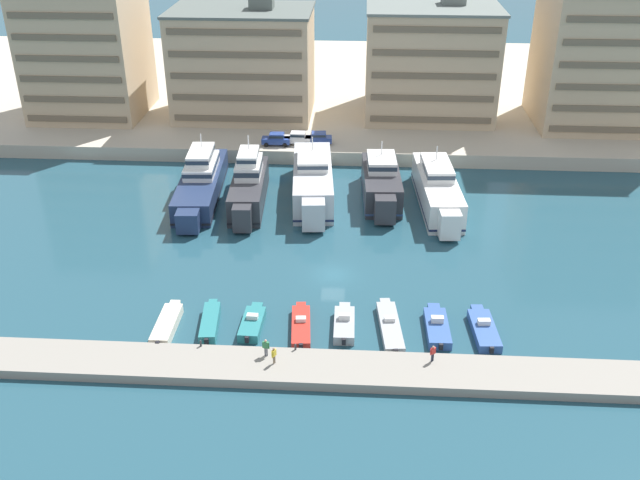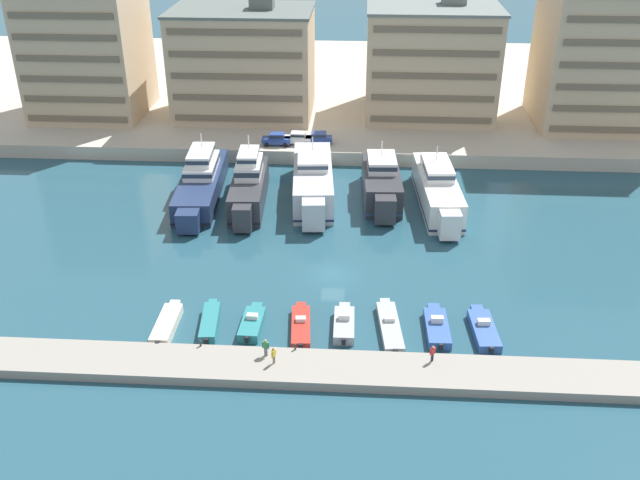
{
  "view_description": "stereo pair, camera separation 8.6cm",
  "coord_description": "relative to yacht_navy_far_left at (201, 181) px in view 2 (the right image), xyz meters",
  "views": [
    {
      "loc": [
        2.55,
        -64.86,
        39.14
      ],
      "look_at": [
        -1.58,
        3.02,
        2.5
      ],
      "focal_mm": 40.0,
      "sensor_mm": 36.0,
      "label": 1
    },
    {
      "loc": [
        2.64,
        -64.85,
        39.14
      ],
      "look_at": [
        -1.58,
        3.02,
        2.5
      ],
      "focal_mm": 40.0,
      "sensor_mm": 36.0,
      "label": 2
    }
  ],
  "objects": [
    {
      "name": "pedestrian_near_edge",
      "position": [
        13.72,
        -35.38,
        -0.23
      ],
      "size": [
        0.4,
        0.57,
        1.62
      ],
      "color": "#7A6B56",
      "rests_on": "pier_dock"
    },
    {
      "name": "bollard_west",
      "position": [
        6.93,
        -33.36,
        -0.87
      ],
      "size": [
        0.2,
        0.2,
        0.61
      ],
      "color": "#2D2D33",
      "rests_on": "pier_dock"
    },
    {
      "name": "pedestrian_mid_deck",
      "position": [
        12.89,
        -34.35,
        -0.19
      ],
      "size": [
        0.64,
        0.31,
        1.69
      ],
      "color": "#4C515B",
      "rests_on": "pier_dock"
    },
    {
      "name": "apartment_block_mid_left",
      "position": [
        31.12,
        30.44,
        8.62
      ],
      "size": [
        20.43,
        17.75,
        19.27
      ],
      "color": "#C6AD89",
      "rests_on": "quay_promenade"
    },
    {
      "name": "yacht_charcoal_left",
      "position": [
        6.54,
        -1.82,
        0.36
      ],
      "size": [
        4.77,
        17.4,
        8.4
      ],
      "color": "#333338",
      "rests_on": "ground"
    },
    {
      "name": "apartment_block_left",
      "position": [
        1.64,
        28.0,
        8.34
      ],
      "size": [
        21.99,
        15.09,
        18.71
      ],
      "color": "#C6AD89",
      "rests_on": "quay_promenade"
    },
    {
      "name": "motorboat_grey_center",
      "position": [
        19.53,
        -28.62,
        -1.58
      ],
      "size": [
        1.99,
        6.29,
        1.46
      ],
      "color": "#9EA3A8",
      "rests_on": "ground"
    },
    {
      "name": "yacht_navy_far_left",
      "position": [
        0.0,
        0.0,
        0.0
      ],
      "size": [
        5.97,
        22.02,
        7.6
      ],
      "color": "navy",
      "rests_on": "ground"
    },
    {
      "name": "pedestrian_far_side",
      "position": [
        27.27,
        -34.23,
        -0.25
      ],
      "size": [
        0.52,
        0.42,
        1.58
      ],
      "color": "#282D3D",
      "rests_on": "pier_dock"
    },
    {
      "name": "ground_plane",
      "position": [
        18.05,
        -18.93,
        -2.06
      ],
      "size": [
        400.0,
        400.0,
        0.0
      ],
      "primitive_type": "plane",
      "color": "#234C5B"
    },
    {
      "name": "motorboat_blue_right",
      "position": [
        32.5,
        -28.62,
        -1.61
      ],
      "size": [
        2.46,
        7.19,
        1.35
      ],
      "color": "#33569E",
      "rests_on": "ground"
    },
    {
      "name": "car_white_left",
      "position": [
        11.3,
        14.53,
        0.91
      ],
      "size": [
        4.15,
        2.01,
        1.8
      ],
      "color": "white",
      "rests_on": "quay_promenade"
    },
    {
      "name": "car_blue_far_left",
      "position": [
        8.26,
        13.9,
        0.91
      ],
      "size": [
        4.13,
        1.97,
        1.8
      ],
      "color": "#28428E",
      "rests_on": "quay_promenade"
    },
    {
      "name": "yacht_charcoal_center_left",
      "position": [
        23.38,
        0.55,
        0.13
      ],
      "size": [
        5.22,
        16.18,
        7.1
      ],
      "color": "#333338",
      "rests_on": "ground"
    },
    {
      "name": "apartment_block_far_left",
      "position": [
        -23.18,
        27.23,
        11.01
      ],
      "size": [
        17.26,
        16.37,
        24.03
      ],
      "color": "#C6AD89",
      "rests_on": "quay_promenade"
    },
    {
      "name": "motorboat_grey_center_right",
      "position": [
        23.81,
        -28.64,
        -1.66
      ],
      "size": [
        2.53,
        8.69,
        1.18
      ],
      "color": "#9EA3A8",
      "rests_on": "ground"
    },
    {
      "name": "motorboat_cream_far_left",
      "position": [
        2.92,
        -29.72,
        -1.57
      ],
      "size": [
        1.78,
        7.06,
        0.98
      ],
      "color": "beige",
      "rests_on": "ground"
    },
    {
      "name": "quay_promenade",
      "position": [
        18.05,
        46.41,
        -1.06
      ],
      "size": [
        180.0,
        70.0,
        2.0
      ],
      "primitive_type": "cube",
      "color": "#BCB29E",
      "rests_on": "ground"
    },
    {
      "name": "pier_dock",
      "position": [
        18.05,
        -35.45,
        -1.63
      ],
      "size": [
        120.0,
        4.69,
        0.87
      ],
      "primitive_type": "cube",
      "color": "gray",
      "rests_on": "ground"
    },
    {
      "name": "motorboat_teal_mid_left",
      "position": [
        10.88,
        -28.99,
        -1.59
      ],
      "size": [
        2.07,
        6.02,
        1.32
      ],
      "color": "teal",
      "rests_on": "ground"
    },
    {
      "name": "motorboat_red_center_left",
      "position": [
        15.47,
        -29.0,
        -1.69
      ],
      "size": [
        2.22,
        7.24,
        1.11
      ],
      "color": "red",
      "rests_on": "ground"
    },
    {
      "name": "motorboat_teal_left",
      "position": [
        6.9,
        -29.18,
        -1.55
      ],
      "size": [
        2.07,
        6.79,
        1.01
      ],
      "color": "teal",
      "rests_on": "ground"
    },
    {
      "name": "yacht_silver_mid_left",
      "position": [
        14.51,
        0.67,
        0.22
      ],
      "size": [
        6.35,
        21.13,
        7.17
      ],
      "color": "silver",
      "rests_on": "ground"
    },
    {
      "name": "apartment_block_center_left",
      "position": [
        57.99,
        27.22,
        12.85
      ],
      "size": [
        21.05,
        16.55,
        27.74
      ],
      "color": "#C6AD89",
      "rests_on": "quay_promenade"
    },
    {
      "name": "car_blue_mid_left",
      "position": [
        14.33,
        14.67,
        0.91
      ],
      "size": [
        4.21,
        2.15,
        1.8
      ],
      "color": "#28428E",
      "rests_on": "quay_promenade"
    },
    {
      "name": "bollard_west_mid",
      "position": [
        15.36,
        -33.36,
        -0.87
      ],
      "size": [
        0.2,
        0.2,
        0.61
      ],
      "color": "#2D2D33",
      "rests_on": "pier_dock"
    },
    {
      "name": "yacht_white_center",
      "position": [
        30.42,
        -0.94,
        0.09
      ],
      "size": [
        5.5,
        20.26,
        6.97
      ],
      "color": "white",
      "rests_on": "ground"
    },
    {
      "name": "motorboat_blue_mid_right",
      "position": [
        28.2,
        -28.52,
        -1.6
      ],
      "size": [
        2.21,
        6.93,
        1.44
      ],
      "color": "#33569E",
      "rests_on": "ground"
    }
  ]
}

